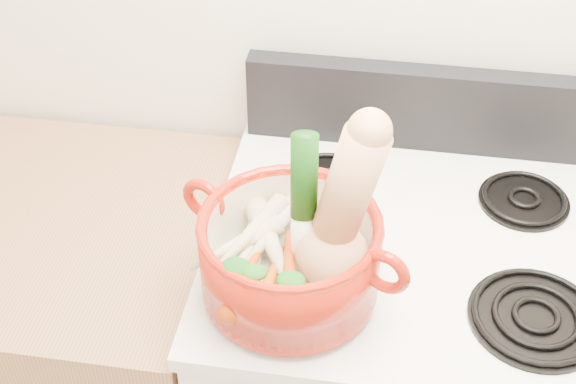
# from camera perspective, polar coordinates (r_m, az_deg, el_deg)

# --- Properties ---
(cooktop) EXTENTS (0.78, 0.67, 0.03)m
(cooktop) POSITION_cam_1_polar(r_m,az_deg,el_deg) (1.50, 9.47, -3.89)
(cooktop) COLOR silver
(cooktop) RESTS_ON stove_body
(control_backsplash) EXTENTS (0.76, 0.05, 0.18)m
(control_backsplash) POSITION_cam_1_polar(r_m,az_deg,el_deg) (1.67, 10.17, 5.85)
(control_backsplash) COLOR black
(control_backsplash) RESTS_ON cooktop
(burner_front_left) EXTENTS (0.22, 0.22, 0.02)m
(burner_front_left) POSITION_cam_1_polar(r_m,az_deg,el_deg) (1.37, 1.41, -6.96)
(burner_front_left) COLOR black
(burner_front_left) RESTS_ON cooktop
(burner_front_right) EXTENTS (0.22, 0.22, 0.02)m
(burner_front_right) POSITION_cam_1_polar(r_m,az_deg,el_deg) (1.40, 17.23, -8.45)
(burner_front_right) COLOR black
(burner_front_right) RESTS_ON cooktop
(burner_back_left) EXTENTS (0.17, 0.17, 0.02)m
(burner_back_left) POSITION_cam_1_polar(r_m,az_deg,el_deg) (1.59, 2.90, 0.91)
(burner_back_left) COLOR black
(burner_back_left) RESTS_ON cooktop
(burner_back_right) EXTENTS (0.17, 0.17, 0.02)m
(burner_back_right) POSITION_cam_1_polar(r_m,az_deg,el_deg) (1.61, 16.44, -0.47)
(burner_back_right) COLOR black
(burner_back_right) RESTS_ON cooktop
(dutch_oven) EXTENTS (0.38, 0.38, 0.15)m
(dutch_oven) POSITION_cam_1_polar(r_m,az_deg,el_deg) (1.31, 0.14, -4.57)
(dutch_oven) COLOR #A01809
(dutch_oven) RESTS_ON burner_front_left
(pot_handle_left) EXTENTS (0.08, 0.05, 0.08)m
(pot_handle_left) POSITION_cam_1_polar(r_m,az_deg,el_deg) (1.35, -6.01, -0.53)
(pot_handle_left) COLOR #A01809
(pot_handle_left) RESTS_ON dutch_oven
(pot_handle_right) EXTENTS (0.08, 0.05, 0.08)m
(pot_handle_right) POSITION_cam_1_polar(r_m,az_deg,el_deg) (1.23, 6.93, -5.66)
(pot_handle_right) COLOR #A01809
(pot_handle_right) RESTS_ON dutch_oven
(squash) EXTENTS (0.22, 0.18, 0.33)m
(squash) POSITION_cam_1_polar(r_m,az_deg,el_deg) (1.23, 4.12, -1.23)
(squash) COLOR #E0A573
(squash) RESTS_ON dutch_oven
(leek) EXTENTS (0.05, 0.07, 0.28)m
(leek) POSITION_cam_1_polar(r_m,az_deg,el_deg) (1.26, 1.08, -0.96)
(leek) COLOR white
(leek) RESTS_ON dutch_oven
(ginger) EXTENTS (0.09, 0.08, 0.04)m
(ginger) POSITION_cam_1_polar(r_m,az_deg,el_deg) (1.37, 1.36, -3.54)
(ginger) COLOR tan
(ginger) RESTS_ON dutch_oven
(parsnip_0) EXTENTS (0.07, 0.20, 0.05)m
(parsnip_0) POSITION_cam_1_polar(r_m,az_deg,el_deg) (1.37, -2.31, -3.63)
(parsnip_0) COLOR beige
(parsnip_0) RESTS_ON dutch_oven
(parsnip_1) EXTENTS (0.08, 0.19, 0.05)m
(parsnip_1) POSITION_cam_1_polar(r_m,az_deg,el_deg) (1.34, -3.31, -4.76)
(parsnip_1) COLOR beige
(parsnip_1) RESTS_ON dutch_oven
(parsnip_2) EXTENTS (0.15, 0.21, 0.07)m
(parsnip_2) POSITION_cam_1_polar(r_m,az_deg,el_deg) (1.34, -1.10, -3.77)
(parsnip_2) COLOR beige
(parsnip_2) RESTS_ON dutch_oven
(parsnip_3) EXTENTS (0.16, 0.14, 0.05)m
(parsnip_3) POSITION_cam_1_polar(r_m,az_deg,el_deg) (1.34, -3.79, -3.70)
(parsnip_3) COLOR #EEE4C2
(parsnip_3) RESTS_ON dutch_oven
(parsnip_4) EXTENTS (0.12, 0.21, 0.06)m
(parsnip_4) POSITION_cam_1_polar(r_m,az_deg,el_deg) (1.36, -1.02, -2.54)
(parsnip_4) COLOR beige
(parsnip_4) RESTS_ON dutch_oven
(parsnip_5) EXTENTS (0.13, 0.19, 0.05)m
(parsnip_5) POSITION_cam_1_polar(r_m,az_deg,el_deg) (1.34, -2.96, -3.18)
(parsnip_5) COLOR beige
(parsnip_5) RESTS_ON dutch_oven
(carrot_0) EXTENTS (0.05, 0.16, 0.04)m
(carrot_0) POSITION_cam_1_polar(r_m,az_deg,el_deg) (1.31, -1.30, -6.35)
(carrot_0) COLOR #CC4C0A
(carrot_0) RESTS_ON dutch_oven
(carrot_1) EXTENTS (0.06, 0.17, 0.05)m
(carrot_1) POSITION_cam_1_polar(r_m,az_deg,el_deg) (1.30, -3.06, -6.24)
(carrot_1) COLOR #DC540B
(carrot_1) RESTS_ON dutch_oven
(carrot_2) EXTENTS (0.07, 0.18, 0.05)m
(carrot_2) POSITION_cam_1_polar(r_m,az_deg,el_deg) (1.30, 0.10, -5.90)
(carrot_2) COLOR #D2450A
(carrot_2) RESTS_ON dutch_oven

